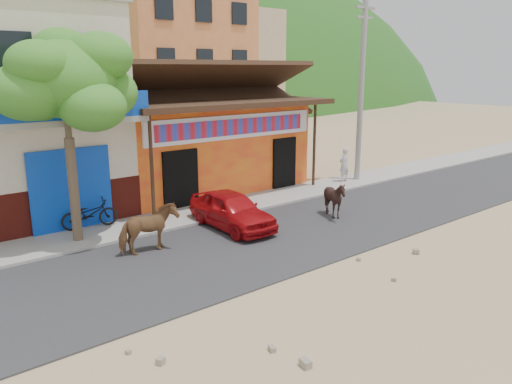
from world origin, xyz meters
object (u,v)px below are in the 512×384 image
utility_pole (361,89)px  red_car (232,210)px  tree (69,138)px  cow_tan (148,229)px  scooter (90,214)px  cow_dark (335,199)px  pedestrian (344,165)px

utility_pole → red_car: bearing=-167.1°
tree → utility_pole: utility_pole is taller
utility_pole → cow_tan: bearing=-168.8°
utility_pole → scooter: (-12.09, 0.66, -3.55)m
cow_tan → red_car: 3.11m
cow_tan → cow_dark: size_ratio=1.25×
tree → red_car: tree is taller
red_car → pedestrian: (7.65, 2.03, 0.24)m
tree → utility_pole: 12.84m
utility_pole → red_car: (-8.47, -1.95, -3.49)m
scooter → cow_dark: bearing=-110.3°
cow_dark → scooter: 8.04m
cow_dark → red_car: cow_dark is taller
tree → cow_dark: 8.67m
utility_pole → red_car: utility_pole is taller
tree → cow_tan: (1.23, -2.08, -2.40)m
cow_dark → pedestrian: (4.23, 3.29, 0.19)m
utility_pole → pedestrian: 3.35m
cow_tan → cow_dark: (6.52, -0.93, -0.04)m
pedestrian → red_car: bearing=13.5°
cow_tan → pedestrian: (10.75, 2.36, 0.15)m
utility_pole → pedestrian: utility_pole is taller
tree → scooter: bearing=50.5°
utility_pole → cow_dark: bearing=-147.5°
cow_dark → pedestrian: bearing=103.1°
utility_pole → tree: bearing=-179.1°
scooter → tree: bearing=149.0°
tree → pedestrian: (11.98, 0.28, -2.25)m
utility_pole → red_car: size_ratio=2.29×
utility_pole → cow_tan: utility_pole is taller
tree → cow_tan: bearing=-59.4°
scooter → pedestrian: 11.29m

